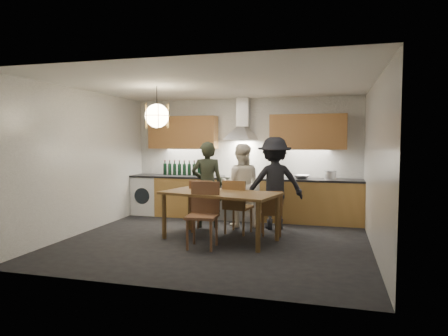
% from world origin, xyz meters
% --- Properties ---
extents(ground, '(5.00, 5.00, 0.00)m').
position_xyz_m(ground, '(0.00, 0.00, 0.00)').
color(ground, black).
rests_on(ground, ground).
extents(room_shell, '(5.02, 4.52, 2.61)m').
position_xyz_m(room_shell, '(0.00, 0.00, 1.71)').
color(room_shell, white).
rests_on(room_shell, ground).
extents(counter_run, '(5.00, 0.62, 0.90)m').
position_xyz_m(counter_run, '(0.02, 1.95, 0.45)').
color(counter_run, tan).
rests_on(counter_run, ground).
extents(range_stove, '(0.90, 0.60, 0.92)m').
position_xyz_m(range_stove, '(0.00, 1.94, 0.44)').
color(range_stove, silver).
rests_on(range_stove, ground).
extents(wall_fixtures, '(4.30, 0.54, 1.10)m').
position_xyz_m(wall_fixtures, '(0.00, 2.07, 1.87)').
color(wall_fixtures, tan).
rests_on(wall_fixtures, ground).
extents(pendant_lamp, '(0.43, 0.43, 0.70)m').
position_xyz_m(pendant_lamp, '(-1.00, -0.10, 2.10)').
color(pendant_lamp, black).
rests_on(pendant_lamp, ground).
extents(dining_table, '(2.10, 1.39, 0.81)m').
position_xyz_m(dining_table, '(0.06, 0.08, 0.72)').
color(dining_table, brown).
rests_on(dining_table, ground).
extents(chair_back_left, '(0.44, 0.44, 0.97)m').
position_xyz_m(chair_back_left, '(-0.40, 0.53, 0.55)').
color(chair_back_left, brown).
rests_on(chair_back_left, ground).
extents(chair_back_mid, '(0.52, 0.52, 0.98)m').
position_xyz_m(chair_back_mid, '(0.23, 0.54, 0.56)').
color(chair_back_mid, brown).
rests_on(chair_back_mid, ground).
extents(chair_back_right, '(0.44, 0.44, 0.81)m').
position_xyz_m(chair_back_right, '(0.86, 0.57, 0.46)').
color(chair_back_right, brown).
rests_on(chair_back_right, ground).
extents(chair_front, '(0.49, 0.49, 1.03)m').
position_xyz_m(chair_front, '(-0.08, -0.40, 0.59)').
color(chair_front, brown).
rests_on(chair_front, ground).
extents(person_left, '(0.69, 0.55, 1.66)m').
position_xyz_m(person_left, '(-0.45, 0.96, 0.83)').
color(person_left, black).
rests_on(person_left, ground).
extents(person_mid, '(0.88, 0.74, 1.62)m').
position_xyz_m(person_mid, '(0.16, 1.22, 0.81)').
color(person_mid, white).
rests_on(person_mid, ground).
extents(person_right, '(1.28, 1.00, 1.75)m').
position_xyz_m(person_right, '(0.82, 1.19, 0.87)').
color(person_right, black).
rests_on(person_right, ground).
extents(mixing_bowl, '(0.38, 0.38, 0.08)m').
position_xyz_m(mixing_bowl, '(1.27, 1.91, 0.94)').
color(mixing_bowl, silver).
rests_on(mixing_bowl, counter_run).
extents(stock_pot, '(0.28, 0.28, 0.16)m').
position_xyz_m(stock_pot, '(1.84, 1.97, 0.98)').
color(stock_pot, silver).
rests_on(stock_pot, counter_run).
extents(wine_bottles, '(1.02, 0.08, 0.33)m').
position_xyz_m(wine_bottles, '(-1.34, 2.05, 1.07)').
color(wine_bottles, black).
rests_on(wine_bottles, counter_run).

